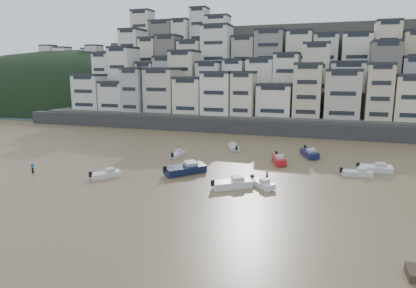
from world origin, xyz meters
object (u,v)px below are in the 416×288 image
(boat_f, at_px, (177,154))
(boat_i, at_px, (310,152))
(boat_d, at_px, (357,172))
(boat_e, at_px, (279,159))
(boat_b, at_px, (262,183))
(boat_c, at_px, (185,168))
(boat_j, at_px, (106,173))
(boat_g, at_px, (375,168))
(person_blue, at_px, (33,168))
(boat_a, at_px, (232,182))
(boat_h, at_px, (234,146))
(person_pink, at_px, (267,174))

(boat_f, xyz_separation_m, boat_i, (23.14, 7.71, 0.29))
(boat_d, relative_size, boat_e, 0.81)
(boat_b, height_order, boat_c, boat_c)
(boat_b, bearing_deg, boat_f, -172.75)
(boat_e, xyz_separation_m, boat_j, (-23.18, -16.87, -0.17))
(boat_g, height_order, boat_j, boat_g)
(boat_b, relative_size, boat_g, 0.88)
(boat_c, height_order, boat_e, boat_c)
(boat_g, relative_size, person_blue, 3.14)
(boat_c, height_order, boat_d, boat_c)
(boat_g, height_order, person_blue, person_blue)
(boat_c, relative_size, boat_d, 1.50)
(boat_a, height_order, boat_h, boat_a)
(boat_b, bearing_deg, boat_c, -149.10)
(boat_j, xyz_separation_m, person_blue, (-12.19, -1.42, 0.22))
(boat_a, height_order, boat_b, boat_a)
(boat_a, relative_size, person_pink, 3.40)
(boat_g, relative_size, person_pink, 3.14)
(boat_b, height_order, boat_j, boat_b)
(boat_a, distance_m, boat_i, 24.33)
(boat_b, distance_m, boat_d, 16.10)
(boat_f, height_order, boat_g, boat_g)
(person_pink, bearing_deg, boat_b, -92.19)
(boat_f, height_order, person_pink, person_pink)
(boat_j, bearing_deg, person_blue, 134.35)
(boat_f, distance_m, boat_i, 24.40)
(boat_h, bearing_deg, boat_j, 126.49)
(boat_c, distance_m, boat_e, 17.06)
(boat_i, bearing_deg, boat_h, -116.38)
(boat_i, xyz_separation_m, person_pink, (-4.92, -17.51, -0.02))
(boat_a, height_order, boat_g, boat_a)
(boat_d, bearing_deg, boat_h, 143.96)
(boat_a, xyz_separation_m, boat_c, (-8.61, 4.45, 0.18))
(boat_d, height_order, boat_f, boat_d)
(boat_a, distance_m, boat_b, 4.06)
(boat_e, relative_size, boat_g, 1.10)
(boat_b, bearing_deg, boat_h, 156.87)
(boat_h, distance_m, boat_i, 14.89)
(boat_e, height_order, boat_f, boat_e)
(boat_j, height_order, person_blue, person_blue)
(boat_h, bearing_deg, person_pink, -178.97)
(boat_h, xyz_separation_m, boat_i, (14.80, -1.64, 0.21))
(boat_b, bearing_deg, boat_a, -111.92)
(boat_d, distance_m, boat_h, 25.71)
(boat_d, distance_m, person_pink, 14.07)
(boat_c, relative_size, boat_j, 1.52)
(boat_e, bearing_deg, boat_b, -18.30)
(boat_f, xyz_separation_m, person_pink, (18.22, -9.80, 0.27))
(boat_a, bearing_deg, boat_g, 0.83)
(person_blue, height_order, person_pink, same)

